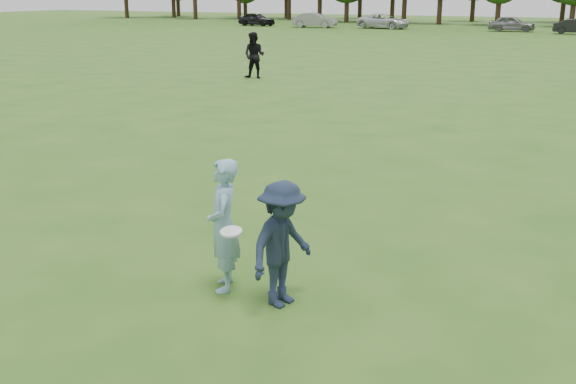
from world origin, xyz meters
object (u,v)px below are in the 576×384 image
object	(u,v)px
car_c	(383,21)
car_e	(512,24)
car_a	(257,19)
defender	(282,244)
car_b	(315,20)
player_far_a	(254,55)
thrower	(224,225)

from	to	relation	value
car_c	car_e	distance (m)	12.56
car_c	car_e	bearing A→B (deg)	-80.29
car_c	car_a	bearing A→B (deg)	100.75
defender	car_a	world-z (taller)	defender
car_c	car_b	bearing A→B (deg)	108.56
player_far_a	car_c	xyz separation A→B (m)	(-8.06, 41.55, -0.25)
defender	car_e	size ratio (longest dim) A/B	0.37
car_a	car_e	world-z (taller)	car_e
defender	car_a	distance (m)	68.91
thrower	defender	distance (m)	0.88
car_a	car_e	bearing A→B (deg)	-80.63
player_far_a	car_a	xyz separation A→B (m)	(-22.43, 40.83, -0.28)
thrower	car_b	world-z (taller)	thrower
car_a	car_b	distance (m)	7.31
player_far_a	car_e	bearing A→B (deg)	78.78
thrower	player_far_a	distance (m)	21.83
player_far_a	car_b	world-z (taller)	player_far_a
car_b	car_e	bearing A→B (deg)	-92.22
thrower	car_c	bearing A→B (deg)	166.86
car_a	car_b	xyz separation A→B (m)	(7.28, -0.61, 0.05)
defender	player_far_a	xyz separation A→B (m)	(-11.14, 19.35, 0.21)
thrower	player_far_a	size ratio (longest dim) A/B	0.86
car_a	player_far_a	bearing A→B (deg)	-144.25
car_a	car_e	size ratio (longest dim) A/B	0.98
car_e	thrower	bearing A→B (deg)	-176.48
car_b	defender	bearing A→B (deg)	-163.48
thrower	car_e	bearing A→B (deg)	155.48
defender	car_c	world-z (taller)	defender
defender	car_b	world-z (taller)	defender
car_b	car_c	world-z (taller)	car_b
car_c	car_e	size ratio (longest dim) A/B	1.25
car_c	thrower	bearing A→B (deg)	-155.37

